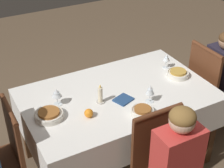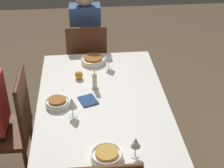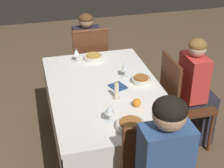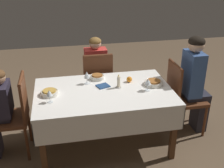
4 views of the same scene
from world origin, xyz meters
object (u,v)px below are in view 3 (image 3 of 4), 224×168
Objects in this scene: chair_north at (180,99)px; candle_centerpiece at (116,92)px; chair_west at (89,61)px; wine_glass_west at (76,52)px; dining_table at (106,97)px; wine_glass_north at (125,66)px; wine_glass_east at (110,110)px; bowl_west at (93,57)px; person_child_red at (198,89)px; person_child_dark at (86,51)px; bowl_north at (141,80)px; bowl_east at (131,125)px; napkin_red_folded at (118,87)px; orange_fruit at (137,103)px.

chair_north reaches higher than candle_centerpiece.
chair_west is at bearing 33.14° from chair_north.
wine_glass_west is (0.41, -0.20, 0.30)m from chair_west.
dining_table is 9.94× the size of wine_glass_north.
dining_table is 0.34m from wine_glass_north.
bowl_west is (-1.08, 0.10, -0.07)m from wine_glass_east.
person_child_red is at bearing 115.47° from wine_glass_east.
candle_centerpiece is at bearing 2.31° from bowl_west.
wine_glass_west is at bearing -138.69° from wine_glass_north.
person_child_dark reaches higher than chair_north.
bowl_west is 0.78m from candle_centerpiece.
chair_west is 0.46m from bowl_west.
wine_glass_west is at bearing 59.21° from person_child_red.
dining_table is at bearing -1.60° from bowl_west.
candle_centerpiece reaches higher than bowl_north.
wine_glass_north is at bearing 154.60° from wine_glass_east.
person_child_red is 0.86m from candle_centerpiece.
person_child_red is (0.00, 0.17, 0.08)m from chair_north.
person_child_dark is at bearing 160.95° from wine_glass_west.
person_child_red is at bearing 124.39° from bowl_east.
napkin_red_folded is at bearing 88.77° from person_child_red.
person_child_dark is at bearing -176.89° from napkin_red_folded.
chair_north is 0.44m from bowl_north.
wine_glass_north reaches higher than orange_fruit.
orange_fruit is at bearing -5.63° from wine_glass_north.
bowl_north is 0.40m from orange_fruit.
candle_centerpiece is at bearing -26.66° from wine_glass_north.
bowl_east is (0.59, 0.04, 0.11)m from dining_table.
candle_centerpiece is at bearing 14.75° from wine_glass_west.
bowl_east is 1.19m from bowl_west.
wine_glass_north reaches higher than wine_glass_east.
bowl_west is at bearing -154.83° from wine_glass_north.
orange_fruit reaches higher than bowl_north.
bowl_north is (0.56, 0.49, -0.07)m from wine_glass_west.
wine_glass_west is at bearing -170.64° from bowl_east.
wine_glass_north is at bearing 166.70° from bowl_east.
person_child_red is 7.83× the size of wine_glass_east.
chair_west reaches higher than bowl_west.
chair_north reaches higher than dining_table.
person_child_red reaches higher than wine_glass_east.
bowl_north is 1.13× the size of wine_glass_north.
person_child_dark is (-1.19, -0.66, 0.05)m from chair_north.
bowl_west is 2.90× the size of orange_fruit.
napkin_red_folded is at bearing -81.20° from bowl_north.
wine_glass_east is 0.33m from candle_centerpiece.
orange_fruit is (0.92, 0.32, -0.07)m from wine_glass_west.
candle_centerpiece is (0.77, 0.03, 0.03)m from bowl_west.
orange_fruit reaches higher than bowl_east.
person_child_red is 5.70× the size of bowl_west.
dining_table is 0.24m from candle_centerpiece.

